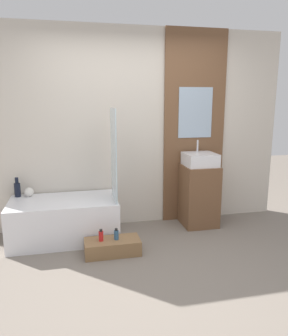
# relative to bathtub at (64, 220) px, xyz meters

# --- Properties ---
(ground_plane) EXTENTS (12.00, 12.00, 0.00)m
(ground_plane) POSITION_rel_bathtub_xyz_m (0.92, -1.18, -0.25)
(ground_plane) COLOR slate
(wall_tiled_back) EXTENTS (4.20, 0.06, 2.60)m
(wall_tiled_back) POSITION_rel_bathtub_xyz_m (0.92, 0.40, 1.05)
(wall_tiled_back) COLOR beige
(wall_tiled_back) RESTS_ON ground_plane
(wall_wood_accent) EXTENTS (0.86, 0.04, 2.60)m
(wall_wood_accent) POSITION_rel_bathtub_xyz_m (1.78, 0.35, 1.06)
(wall_wood_accent) COLOR brown
(wall_wood_accent) RESTS_ON ground_plane
(bathtub) EXTENTS (1.28, 0.70, 0.50)m
(bathtub) POSITION_rel_bathtub_xyz_m (0.00, 0.00, 0.00)
(bathtub) COLOR white
(bathtub) RESTS_ON ground_plane
(glass_shower_screen) EXTENTS (0.01, 0.45, 1.09)m
(glass_shower_screen) POSITION_rel_bathtub_xyz_m (0.61, -0.11, 0.79)
(glass_shower_screen) COLOR silver
(glass_shower_screen) RESTS_ON bathtub
(wooden_step_bench) EXTENTS (0.61, 0.29, 0.17)m
(wooden_step_bench) POSITION_rel_bathtub_xyz_m (0.52, -0.52, -0.17)
(wooden_step_bench) COLOR olive
(wooden_step_bench) RESTS_ON ground_plane
(vanity_cabinet) EXTENTS (0.45, 0.45, 0.82)m
(vanity_cabinet) POSITION_rel_bathtub_xyz_m (1.78, 0.10, 0.16)
(vanity_cabinet) COLOR brown
(vanity_cabinet) RESTS_ON ground_plane
(sink) EXTENTS (0.41, 0.39, 0.33)m
(sink) POSITION_rel_bathtub_xyz_m (1.78, 0.11, 0.65)
(sink) COLOR white
(sink) RESTS_ON vanity_cabinet
(vase_tall_dark) EXTENTS (0.07, 0.07, 0.24)m
(vase_tall_dark) POSITION_rel_bathtub_xyz_m (-0.55, 0.26, 0.35)
(vase_tall_dark) COLOR black
(vase_tall_dark) RESTS_ON bathtub
(vase_round_light) EXTENTS (0.11, 0.11, 0.11)m
(vase_round_light) POSITION_rel_bathtub_xyz_m (-0.42, 0.24, 0.31)
(vase_round_light) COLOR silver
(vase_round_light) RESTS_ON bathtub
(bottle_soap_primary) EXTENTS (0.05, 0.05, 0.13)m
(bottle_soap_primary) POSITION_rel_bathtub_xyz_m (0.40, -0.52, -0.03)
(bottle_soap_primary) COLOR red
(bottle_soap_primary) RESTS_ON wooden_step_bench
(bottle_soap_secondary) EXTENTS (0.05, 0.05, 0.13)m
(bottle_soap_secondary) POSITION_rel_bathtub_xyz_m (0.57, -0.52, -0.03)
(bottle_soap_secondary) COLOR #2D567A
(bottle_soap_secondary) RESTS_ON wooden_step_bench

